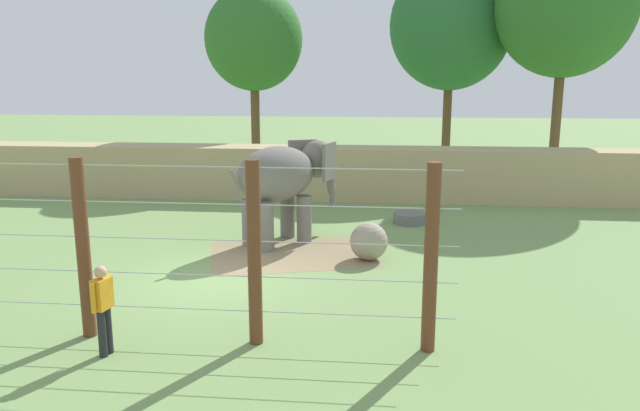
{
  "coord_description": "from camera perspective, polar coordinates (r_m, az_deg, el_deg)",
  "views": [
    {
      "loc": [
        3.93,
        -14.0,
        4.94
      ],
      "look_at": [
        2.28,
        2.47,
        1.4
      ],
      "focal_mm": 34.31,
      "sensor_mm": 36.0,
      "label": 1
    }
  ],
  "objects": [
    {
      "name": "zookeeper",
      "position": [
        11.64,
        -19.58,
        -8.83
      ],
      "size": [
        0.3,
        0.6,
        1.67
      ],
      "color": "#232328",
      "rests_on": "ground"
    },
    {
      "name": "elephant",
      "position": [
        18.12,
        -3.31,
        2.64
      ],
      "size": [
        3.25,
        3.45,
        2.98
      ],
      "color": "slate",
      "rests_on": "ground"
    },
    {
      "name": "tree_behind_wall",
      "position": [
        32.34,
        12.1,
        16.06
      ],
      "size": [
        6.06,
        6.06,
        10.53
      ],
      "color": "brown",
      "rests_on": "ground"
    },
    {
      "name": "cable_fence",
      "position": [
        11.7,
        -14.09,
        -4.15
      ],
      "size": [
        10.7,
        0.26,
        3.48
      ],
      "color": "brown",
      "rests_on": "ground"
    },
    {
      "name": "dirt_patch",
      "position": [
        17.27,
        -2.56,
        -4.55
      ],
      "size": [
        5.21,
        4.31,
        0.01
      ],
      "primitive_type": "cube",
      "rotation": [
        0.0,
        0.0,
        0.26
      ],
      "color": "#937F5B",
      "rests_on": "ground"
    },
    {
      "name": "embankment_wall",
      "position": [
        25.09,
        -3.35,
        3.13
      ],
      "size": [
        36.0,
        1.8,
        2.09
      ],
      "primitive_type": "cube",
      "color": "tan",
      "rests_on": "ground"
    },
    {
      "name": "enrichment_ball",
      "position": [
        16.67,
        4.58,
        -3.36
      ],
      "size": [
        1.03,
        1.03,
        1.03
      ],
      "primitive_type": "sphere",
      "color": "gray",
      "rests_on": "ground"
    },
    {
      "name": "tree_far_left",
      "position": [
        30.56,
        21.91,
        17.01
      ],
      "size": [
        6.16,
        6.16,
        11.26
      ],
      "color": "brown",
      "rests_on": "ground"
    },
    {
      "name": "water_tub",
      "position": [
        21.0,
        8.32,
        -1.15
      ],
      "size": [
        1.1,
        1.1,
        0.35
      ],
      "color": "slate",
      "rests_on": "ground"
    },
    {
      "name": "tree_left_of_centre",
      "position": [
        30.97,
        -6.2,
        15.12
      ],
      "size": [
        4.75,
        4.75,
        9.15
      ],
      "color": "brown",
      "rests_on": "ground"
    },
    {
      "name": "ground_plane",
      "position": [
        15.36,
        -9.47,
        -6.86
      ],
      "size": [
        120.0,
        120.0,
        0.0
      ],
      "primitive_type": "plane",
      "color": "#759956"
    }
  ]
}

